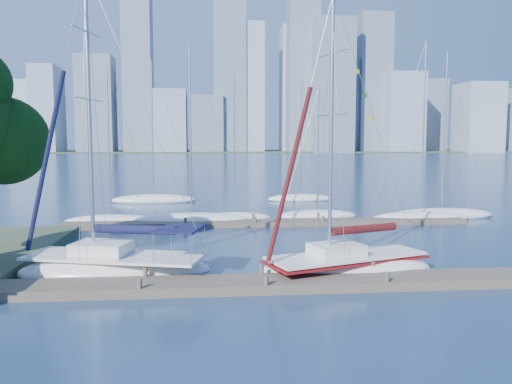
{
  "coord_description": "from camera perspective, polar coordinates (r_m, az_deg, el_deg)",
  "views": [
    {
      "loc": [
        -2.18,
        -20.34,
        6.11
      ],
      "look_at": [
        0.04,
        4.0,
        3.69
      ],
      "focal_mm": 35.0,
      "sensor_mm": 36.0,
      "label": 1
    }
  ],
  "objects": [
    {
      "name": "far_dock",
      "position": [
        37.06,
        1.33,
        -3.55
      ],
      "size": [
        30.0,
        1.8,
        0.36
      ],
      "primitive_type": "cube",
      "color": "#484035",
      "rests_on": "ground"
    },
    {
      "name": "bg_boat_3",
      "position": [
        40.76,
        7.0,
        -2.67
      ],
      "size": [
        6.82,
        4.41,
        10.66
      ],
      "rotation": [
        0.0,
        0.0,
        0.4
      ],
      "color": "white",
      "rests_on": "ground"
    },
    {
      "name": "sailboat_navy",
      "position": [
        23.72,
        -15.86,
        -6.71
      ],
      "size": [
        9.08,
        4.91,
        14.38
      ],
      "rotation": [
        0.0,
        0.0,
        -0.25
      ],
      "color": "white",
      "rests_on": "ground"
    },
    {
      "name": "sailboat_maroon",
      "position": [
        23.61,
        10.28,
        -6.82
      ],
      "size": [
        8.5,
        5.16,
        13.12
      ],
      "rotation": [
        0.0,
        0.0,
        0.34
      ],
      "color": "white",
      "rests_on": "ground"
    },
    {
      "name": "skyline",
      "position": [
        313.33,
        -0.57,
        11.18
      ],
      "size": [
        503.19,
        51.31,
        120.62
      ],
      "color": "gray",
      "rests_on": "ground"
    },
    {
      "name": "near_dock",
      "position": [
        21.29,
        0.88,
        -10.45
      ],
      "size": [
        26.0,
        2.0,
        0.4
      ],
      "primitive_type": "cube",
      "color": "#484035",
      "rests_on": "ground"
    },
    {
      "name": "bg_boat_2",
      "position": [
        39.41,
        -2.47,
        -2.92
      ],
      "size": [
        6.1,
        3.35,
        11.69
      ],
      "rotation": [
        0.0,
        0.0,
        -0.27
      ],
      "color": "white",
      "rests_on": "ground"
    },
    {
      "name": "bg_boat_0",
      "position": [
        39.47,
        -16.25,
        -3.13
      ],
      "size": [
        6.93,
        2.13,
        11.84
      ],
      "rotation": [
        0.0,
        0.0,
        -0.02
      ],
      "color": "white",
      "rests_on": "ground"
    },
    {
      "name": "bg_boat_1",
      "position": [
        38.11,
        -7.36,
        -3.19
      ],
      "size": [
        9.14,
        3.6,
        13.5
      ],
      "rotation": [
        0.0,
        0.0,
        0.13
      ],
      "color": "white",
      "rests_on": "ground"
    },
    {
      "name": "bg_boat_4",
      "position": [
        41.32,
        18.29,
        -2.75
      ],
      "size": [
        7.91,
        2.37,
        14.16
      ],
      "rotation": [
        0.0,
        0.0,
        -0.02
      ],
      "color": "white",
      "rests_on": "ground"
    },
    {
      "name": "bg_boat_6",
      "position": [
        52.26,
        -11.58,
        -0.85
      ],
      "size": [
        8.82,
        3.73,
        14.66
      ],
      "rotation": [
        0.0,
        0.0,
        0.15
      ],
      "color": "white",
      "rests_on": "ground"
    },
    {
      "name": "far_shore",
      "position": [
        340.4,
        -4.87,
        4.61
      ],
      "size": [
        800.0,
        100.0,
        1.5
      ],
      "primitive_type": "cube",
      "color": "#38472D",
      "rests_on": "ground"
    },
    {
      "name": "bg_boat_5",
      "position": [
        43.48,
        20.45,
        -2.42
      ],
      "size": [
        8.95,
        3.83,
        13.6
      ],
      "rotation": [
        0.0,
        0.0,
        0.17
      ],
      "color": "white",
      "rests_on": "ground"
    },
    {
      "name": "bg_boat_7",
      "position": [
        53.0,
        5.12,
        -0.7
      ],
      "size": [
        7.32,
        4.0,
        13.03
      ],
      "rotation": [
        0.0,
        0.0,
        0.29
      ],
      "color": "white",
      "rests_on": "ground"
    },
    {
      "name": "ground",
      "position": [
        21.35,
        0.88,
        -10.97
      ],
      "size": [
        700.0,
        700.0,
        0.0
      ],
      "primitive_type": "plane",
      "color": "navy",
      "rests_on": "ground"
    }
  ]
}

